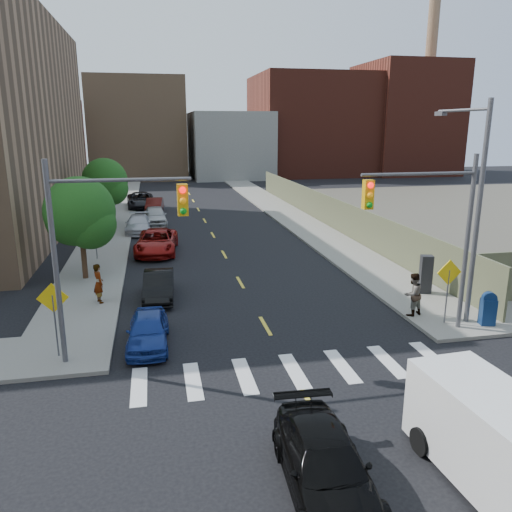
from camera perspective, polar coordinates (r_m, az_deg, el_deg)
name	(u,v)px	position (r m, az deg, el deg)	size (l,w,h in m)	color
ground	(333,443)	(13.99, 8.78, -20.37)	(160.00, 160.00, 0.00)	black
sidewalk_nw	(119,206)	(52.88, -15.40, 5.55)	(3.50, 73.00, 0.15)	gray
sidewalk_ne	(267,201)	(54.11, 1.28, 6.27)	(3.50, 73.00, 0.15)	gray
fence_north	(326,210)	(41.62, 7.97, 5.22)	(0.12, 44.00, 2.50)	#616446
gravel_lot	(504,213)	(52.50, 26.50, 4.42)	(36.00, 42.00, 0.06)	#595447
bg_bldg_west	(28,140)	(82.62, -24.64, 12.01)	(14.00, 18.00, 12.00)	#592319
bg_bldg_midwest	(139,129)	(82.68, -13.28, 13.97)	(14.00, 16.00, 15.00)	#8C6B4C
bg_bldg_center	(229,145)	(81.64, -3.10, 12.56)	(12.00, 16.00, 10.00)	gray
bg_bldg_east	(310,126)	(86.73, 6.15, 14.61)	(18.00, 18.00, 16.00)	#592319
bg_bldg_fareast	(404,119)	(91.06, 16.54, 14.74)	(14.00, 16.00, 18.00)	#592319
smokestack	(428,89)	(93.17, 19.05, 17.62)	(1.80, 1.80, 28.00)	#8C6B4C
signal_nw	(101,235)	(17.11, -17.26, 2.32)	(4.59, 0.30, 7.00)	#59595E
signal_ne	(433,221)	(19.86, 19.61, 3.77)	(4.59, 0.30, 7.00)	#59595E
streetlight_ne	(473,198)	(21.70, 23.60, 6.12)	(0.25, 3.70, 9.00)	#59595E
warn_sign_nw	(54,306)	(18.53, -22.14, -5.34)	(1.06, 0.06, 2.83)	#59595E
warn_sign_ne	(448,280)	(21.49, 21.14, -2.55)	(1.06, 0.06, 2.83)	#59595E
warn_sign_midwest	(95,229)	(31.45, -17.95, 2.96)	(1.06, 0.06, 2.83)	#59595E
tree_west_near	(80,216)	(27.35, -19.45, 4.34)	(3.66, 3.64, 5.52)	#332114
tree_west_far	(105,184)	(42.12, -16.88, 7.91)	(3.66, 3.64, 5.52)	#332114
parked_car_blue	(148,330)	(19.14, -12.25, -8.29)	(1.49, 3.71, 1.26)	navy
parked_car_black	(159,285)	(24.13, -11.05, -3.32)	(1.37, 3.93, 1.30)	black
parked_car_red	(157,242)	(32.73, -11.29, 1.61)	(2.49, 5.41, 1.50)	maroon
parked_car_silver	(138,224)	(39.38, -13.31, 3.55)	(1.85, 4.54, 1.32)	#B9BBC2
parked_car_white	(155,216)	(42.15, -11.46, 4.52)	(1.82, 4.53, 1.54)	#B4B4B4
parked_car_maroon	(154,206)	(48.16, -11.53, 5.67)	(1.46, 4.19, 1.38)	#47120E
parked_car_grey	(141,200)	(51.23, -13.02, 6.22)	(2.60, 5.63, 1.56)	black
black_sedan	(325,465)	(12.17, 7.87, -22.58)	(1.83, 4.50, 1.31)	black
cargo_van	(496,440)	(13.06, 25.77, -18.45)	(2.25, 4.95, 2.22)	white
mailbox	(488,309)	(22.34, 25.00, -5.48)	(0.65, 0.55, 1.39)	navy
payphone	(426,274)	(25.33, 18.83, -1.98)	(0.55, 0.45, 1.85)	black
pedestrian_west	(99,283)	(23.75, -17.55, -2.99)	(0.67, 0.44, 1.83)	gray
pedestrian_east	(413,294)	(22.18, 17.47, -4.20)	(0.90, 0.70, 1.85)	gray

